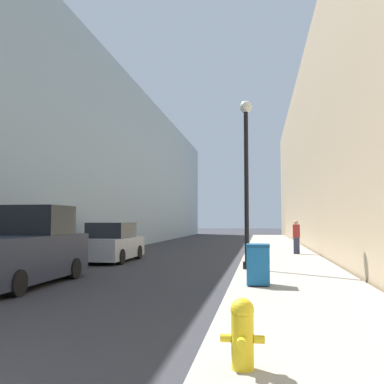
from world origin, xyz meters
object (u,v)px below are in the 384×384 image
at_px(lamppost, 246,168).
at_px(pedestrian_on_sidewalk, 296,237).
at_px(trash_bin, 258,264).
at_px(fire_hydrant, 242,332).
at_px(pickup_truck, 20,251).
at_px(parked_sedan_near, 112,244).

distance_m(lamppost, pedestrian_on_sidewalk, 7.92).
bearing_deg(trash_bin, fire_hydrant, -91.37).
bearing_deg(pickup_truck, trash_bin, -0.30).
bearing_deg(lamppost, fire_hydrant, -88.62).
bearing_deg(pedestrian_on_sidewalk, parked_sedan_near, -156.56).
relative_size(pickup_truck, parked_sedan_near, 1.18).
bearing_deg(parked_sedan_near, fire_hydrant, -64.80).
bearing_deg(lamppost, trash_bin, -83.86).
distance_m(fire_hydrant, trash_bin, 6.29).
height_order(trash_bin, lamppost, lamppost).
bearing_deg(pickup_truck, lamppost, 29.84).
relative_size(pickup_truck, pedestrian_on_sidewalk, 3.03).
bearing_deg(fire_hydrant, pickup_truck, 135.63).
bearing_deg(pickup_truck, parked_sedan_near, 88.84).
bearing_deg(trash_bin, lamppost, 96.14).
xyz_separation_m(trash_bin, pickup_truck, (-6.62, 0.04, 0.25)).
xyz_separation_m(fire_hydrant, pickup_truck, (-6.47, 6.33, 0.38)).
distance_m(trash_bin, parked_sedan_near, 9.64).
relative_size(lamppost, pedestrian_on_sidewalk, 3.47).
xyz_separation_m(pickup_truck, parked_sedan_near, (0.14, 7.11, -0.16)).
relative_size(trash_bin, lamppost, 0.18).
bearing_deg(fire_hydrant, pedestrian_on_sidewalk, 83.32).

